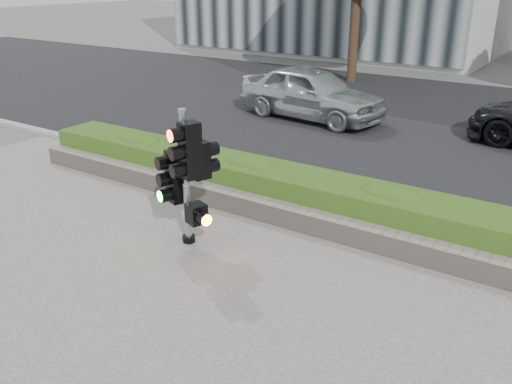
# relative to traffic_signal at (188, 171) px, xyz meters

# --- Properties ---
(ground) EXTENTS (120.00, 120.00, 0.00)m
(ground) POSITION_rel_traffic_signal_xyz_m (0.94, -0.53, -1.20)
(ground) COLOR #51514C
(ground) RESTS_ON ground
(sidewalk) EXTENTS (16.00, 11.00, 0.03)m
(sidewalk) POSITION_rel_traffic_signal_xyz_m (0.94, -3.03, -1.19)
(sidewalk) COLOR #9E9389
(sidewalk) RESTS_ON ground
(road) EXTENTS (60.00, 13.00, 0.02)m
(road) POSITION_rel_traffic_signal_xyz_m (0.94, 9.47, -1.19)
(road) COLOR black
(road) RESTS_ON ground
(curb) EXTENTS (60.00, 0.25, 0.12)m
(curb) POSITION_rel_traffic_signal_xyz_m (0.94, 2.62, -1.14)
(curb) COLOR gray
(curb) RESTS_ON ground
(stone_wall) EXTENTS (12.00, 0.32, 0.34)m
(stone_wall) POSITION_rel_traffic_signal_xyz_m (0.94, 1.37, -1.00)
(stone_wall) COLOR gray
(stone_wall) RESTS_ON sidewalk
(hedge) EXTENTS (12.00, 1.00, 0.68)m
(hedge) POSITION_rel_traffic_signal_xyz_m (0.94, 2.02, -0.83)
(hedge) COLOR olive
(hedge) RESTS_ON sidewalk
(traffic_signal) EXTENTS (0.79, 0.66, 2.13)m
(traffic_signal) POSITION_rel_traffic_signal_xyz_m (0.00, 0.00, 0.00)
(traffic_signal) COLOR black
(traffic_signal) RESTS_ON sidewalk
(car_silver) EXTENTS (4.53, 2.30, 1.48)m
(car_silver) POSITION_rel_traffic_signal_xyz_m (-2.13, 7.95, -0.45)
(car_silver) COLOR #B6BABE
(car_silver) RESTS_ON road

